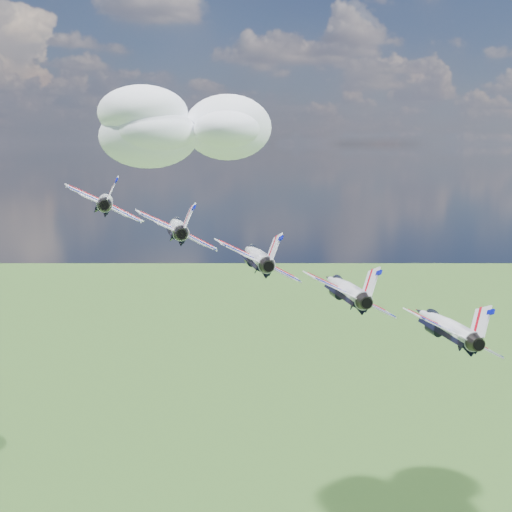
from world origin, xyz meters
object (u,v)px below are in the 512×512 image
object	(u,v)px
jet_1	(177,227)
jet_2	(256,256)
jet_3	(345,289)
jet_4	(444,325)
jet_0	(106,201)

from	to	relation	value
jet_1	jet_2	xyz separation A→B (m)	(7.99, -8.16, -2.92)
jet_1	jet_3	xyz separation A→B (m)	(15.98, -16.31, -5.84)
jet_3	jet_4	bearing A→B (deg)	-38.41
jet_2	jet_4	distance (m)	23.57
jet_1	jet_4	size ratio (longest dim) A/B	1.00
jet_3	jet_4	world-z (taller)	jet_3
jet_4	jet_3	bearing A→B (deg)	141.59
jet_4	jet_0	bearing A→B (deg)	141.59
jet_3	jet_2	bearing A→B (deg)	141.59
jet_1	jet_4	xyz separation A→B (m)	(23.97, -24.47, -8.77)
jet_1	jet_2	size ratio (longest dim) A/B	1.00
jet_3	jet_4	distance (m)	11.79
jet_0	jet_1	bearing A→B (deg)	-38.41
jet_2	jet_3	distance (m)	11.79
jet_0	jet_1	size ratio (longest dim) A/B	1.00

